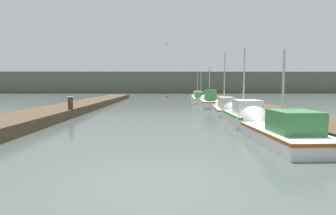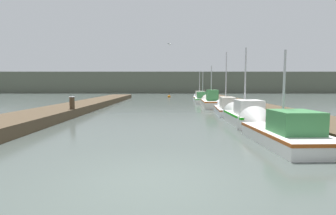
% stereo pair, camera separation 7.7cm
% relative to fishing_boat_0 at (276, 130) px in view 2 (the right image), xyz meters
% --- Properties ---
extents(ground_plane, '(200.00, 200.00, 0.00)m').
position_rel_fishing_boat_0_xyz_m(ground_plane, '(-4.39, -4.13, -0.37)').
color(ground_plane, '#47514C').
extents(dock_left, '(2.97, 40.00, 0.54)m').
position_rel_fishing_boat_0_xyz_m(dock_left, '(-11.33, 11.87, -0.10)').
color(dock_left, '#4C3D2B').
rests_on(dock_left, ground_plane).
extents(dock_right, '(2.97, 40.00, 0.54)m').
position_rel_fishing_boat_0_xyz_m(dock_right, '(2.56, 11.87, -0.10)').
color(dock_right, '#4C3D2B').
rests_on(dock_right, ground_plane).
extents(distant_shore_ridge, '(120.00, 16.00, 5.22)m').
position_rel_fishing_boat_0_xyz_m(distant_shore_ridge, '(-4.39, 61.57, 2.24)').
color(distant_shore_ridge, '#565B4C').
rests_on(distant_shore_ridge, ground_plane).
extents(fishing_boat_0, '(1.96, 5.16, 3.87)m').
position_rel_fishing_boat_0_xyz_m(fishing_boat_0, '(0.00, 0.00, 0.00)').
color(fishing_boat_0, silver).
rests_on(fishing_boat_0, ground_plane).
extents(fishing_boat_1, '(1.60, 4.33, 4.40)m').
position_rel_fishing_boat_0_xyz_m(fishing_boat_1, '(-0.01, 4.23, 0.07)').
color(fishing_boat_1, silver).
rests_on(fishing_boat_1, ground_plane).
extents(fishing_boat_2, '(1.84, 5.46, 4.81)m').
position_rel_fishing_boat_0_xyz_m(fishing_boat_2, '(0.14, 9.49, 0.01)').
color(fishing_boat_2, silver).
rests_on(fishing_boat_2, ground_plane).
extents(fishing_boat_3, '(1.91, 5.60, 4.23)m').
position_rel_fishing_boat_0_xyz_m(fishing_boat_3, '(-0.05, 14.82, 0.10)').
color(fishing_boat_3, silver).
rests_on(fishing_boat_3, ground_plane).
extents(fishing_boat_4, '(2.02, 4.93, 4.04)m').
position_rel_fishing_boat_0_xyz_m(fishing_boat_4, '(-0.09, 20.47, 0.02)').
color(fishing_boat_4, silver).
rests_on(fishing_boat_4, ground_plane).
extents(fishing_boat_5, '(1.61, 6.24, 4.29)m').
position_rel_fishing_boat_0_xyz_m(fishing_boat_5, '(0.12, 25.26, 0.04)').
color(fishing_boat_5, silver).
rests_on(fishing_boat_5, ground_plane).
extents(mooring_piling_0, '(0.36, 0.36, 1.33)m').
position_rel_fishing_boat_0_xyz_m(mooring_piling_0, '(-10.05, 6.68, 0.30)').
color(mooring_piling_0, '#473523').
rests_on(mooring_piling_0, ground_plane).
extents(mooring_piling_1, '(0.24, 0.24, 1.24)m').
position_rel_fishing_boat_0_xyz_m(mooring_piling_1, '(1.27, 19.76, 0.26)').
color(mooring_piling_1, '#473523').
rests_on(mooring_piling_1, ground_plane).
extents(mooring_piling_2, '(0.37, 0.37, 0.97)m').
position_rel_fishing_boat_0_xyz_m(mooring_piling_2, '(1.13, 28.62, 0.12)').
color(mooring_piling_2, '#473523').
rests_on(mooring_piling_2, ground_plane).
extents(mooring_piling_3, '(0.35, 0.35, 1.17)m').
position_rel_fishing_boat_0_xyz_m(mooring_piling_3, '(1.25, 19.97, 0.22)').
color(mooring_piling_3, '#473523').
rests_on(mooring_piling_3, ground_plane).
extents(channel_buoy, '(0.50, 0.50, 1.00)m').
position_rel_fishing_boat_0_xyz_m(channel_buoy, '(-3.87, 33.30, -0.22)').
color(channel_buoy, '#BF6513').
rests_on(channel_buoy, ground_plane).
extents(seagull_lead, '(0.46, 0.49, 0.12)m').
position_rel_fishing_boat_0_xyz_m(seagull_lead, '(-3.88, 14.19, 5.30)').
color(seagull_lead, white).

